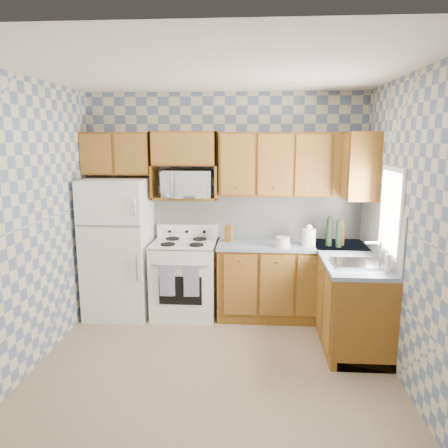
{
  "coord_description": "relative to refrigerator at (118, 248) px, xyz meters",
  "views": [
    {
      "loc": [
        0.37,
        -3.8,
        2.13
      ],
      "look_at": [
        0.05,
        0.75,
        1.25
      ],
      "focal_mm": 35.0,
      "sensor_mm": 36.0,
      "label": 1
    }
  ],
  "objects": [
    {
      "name": "floor",
      "position": [
        1.27,
        -1.25,
        -0.84
      ],
      "size": [
        3.4,
        3.4,
        0.0
      ],
      "primitive_type": "plane",
      "color": "#856D52",
      "rests_on": "ground"
    },
    {
      "name": "back_wall",
      "position": [
        1.27,
        0.35,
        0.51
      ],
      "size": [
        3.4,
        0.02,
        2.7
      ],
      "primitive_type": "cube",
      "color": "slate",
      "rests_on": "ground"
    },
    {
      "name": "right_wall",
      "position": [
        2.97,
        -1.25,
        0.51
      ],
      "size": [
        0.02,
        3.2,
        2.7
      ],
      "primitive_type": "cube",
      "color": "slate",
      "rests_on": "ground"
    },
    {
      "name": "backsplash_back",
      "position": [
        1.68,
        0.34,
        0.36
      ],
      "size": [
        2.6,
        0.02,
        0.56
      ],
      "primitive_type": "cube",
      "color": "silver",
      "rests_on": "back_wall"
    },
    {
      "name": "backsplash_right",
      "position": [
        2.96,
        -0.45,
        0.36
      ],
      "size": [
        0.02,
        1.6,
        0.56
      ],
      "primitive_type": "cube",
      "color": "silver",
      "rests_on": "right_wall"
    },
    {
      "name": "refrigerator",
      "position": [
        0.0,
        0.0,
        0.0
      ],
      "size": [
        0.75,
        0.7,
        1.68
      ],
      "primitive_type": "cube",
      "color": "white",
      "rests_on": "floor"
    },
    {
      "name": "stove_body",
      "position": [
        0.8,
        0.03,
        -0.39
      ],
      "size": [
        0.76,
        0.65,
        0.9
      ],
      "primitive_type": "cube",
      "color": "white",
      "rests_on": "floor"
    },
    {
      "name": "cooktop",
      "position": [
        0.8,
        0.03,
        0.07
      ],
      "size": [
        0.76,
        0.65,
        0.02
      ],
      "primitive_type": "cube",
      "color": "silver",
      "rests_on": "stove_body"
    },
    {
      "name": "backguard",
      "position": [
        0.8,
        0.3,
        0.16
      ],
      "size": [
        0.76,
        0.08,
        0.17
      ],
      "primitive_type": "cube",
      "color": "white",
      "rests_on": "cooktop"
    },
    {
      "name": "dish_towel_left",
      "position": [
        0.66,
        -0.32,
        -0.29
      ],
      "size": [
        0.18,
        0.02,
        0.37
      ],
      "primitive_type": "cube",
      "color": "navy",
      "rests_on": "stove_body"
    },
    {
      "name": "dish_towel_right",
      "position": [
        0.94,
        -0.32,
        -0.29
      ],
      "size": [
        0.18,
        0.02,
        0.37
      ],
      "primitive_type": "cube",
      "color": "navy",
      "rests_on": "stove_body"
    },
    {
      "name": "base_cabinets_back",
      "position": [
        2.1,
        0.05,
        -0.4
      ],
      "size": [
        1.75,
        0.6,
        0.88
      ],
      "primitive_type": "cube",
      "color": "#613A0F",
      "rests_on": "floor"
    },
    {
      "name": "base_cabinets_right",
      "position": [
        2.67,
        -0.45,
        -0.4
      ],
      "size": [
        0.6,
        1.6,
        0.88
      ],
      "primitive_type": "cube",
      "color": "#613A0F",
      "rests_on": "floor"
    },
    {
      "name": "countertop_back",
      "position": [
        2.1,
        0.05,
        0.06
      ],
      "size": [
        1.77,
        0.63,
        0.04
      ],
      "primitive_type": "cube",
      "color": "slate",
      "rests_on": "base_cabinets_back"
    },
    {
      "name": "countertop_right",
      "position": [
        2.67,
        -0.45,
        0.06
      ],
      "size": [
        0.63,
        1.6,
        0.04
      ],
      "primitive_type": "cube",
      "color": "slate",
      "rests_on": "base_cabinets_right"
    },
    {
      "name": "upper_cabinets_back",
      "position": [
        2.1,
        0.19,
        1.01
      ],
      "size": [
        1.75,
        0.33,
        0.74
      ],
      "primitive_type": "cube",
      "color": "#613A0F",
      "rests_on": "back_wall"
    },
    {
      "name": "upper_cabinets_fridge",
      "position": [
        -0.02,
        0.19,
        1.13
      ],
      "size": [
        0.82,
        0.33,
        0.5
      ],
      "primitive_type": "cube",
      "color": "#613A0F",
      "rests_on": "back_wall"
    },
    {
      "name": "upper_cabinets_right",
      "position": [
        2.81,
        0.0,
        1.01
      ],
      "size": [
        0.33,
        0.7,
        0.74
      ],
      "primitive_type": "cube",
      "color": "#613A0F",
      "rests_on": "right_wall"
    },
    {
      "name": "microwave_shelf",
      "position": [
        0.8,
        0.19,
        0.6
      ],
      "size": [
        0.8,
        0.33,
        0.03
      ],
      "primitive_type": "cube",
      "color": "#613A0F",
      "rests_on": "back_wall"
    },
    {
      "name": "microwave",
      "position": [
        0.83,
        0.13,
        0.77
      ],
      "size": [
        0.61,
        0.43,
        0.32
      ],
      "primitive_type": "imported",
      "rotation": [
        0.0,
        0.0,
        0.07
      ],
      "color": "white",
      "rests_on": "microwave_shelf"
    },
    {
      "name": "sink",
      "position": [
        2.67,
        -0.8,
        0.09
      ],
      "size": [
        0.48,
        0.4,
        0.03
      ],
      "primitive_type": "cube",
      "color": "#B7B7BC",
      "rests_on": "countertop_right"
    },
    {
      "name": "window",
      "position": [
        2.96,
        -0.8,
        0.61
      ],
      "size": [
        0.02,
        0.66,
        0.86
      ],
      "primitive_type": "cube",
      "color": "white",
      "rests_on": "right_wall"
    },
    {
      "name": "bottle_0",
      "position": [
        2.52,
        -0.04,
        0.24
      ],
      "size": [
        0.07,
        0.07,
        0.32
      ],
      "primitive_type": "cylinder",
      "color": "black",
      "rests_on": "countertop_back"
    },
    {
      "name": "bottle_1",
      "position": [
        2.62,
        -0.1,
        0.23
      ],
      "size": [
        0.07,
        0.07,
        0.3
      ],
      "primitive_type": "cylinder",
      "color": "black",
      "rests_on": "countertop_back"
    },
    {
      "name": "bottle_2",
      "position": [
        2.67,
        0.0,
        0.22
      ],
      "size": [
        0.07,
        0.07,
        0.28
      ],
      "primitive_type": "cylinder",
      "color": "brown",
      "rests_on": "countertop_back"
    },
    {
      "name": "knife_block",
      "position": [
        1.34,
        0.09,
        0.18
      ],
      "size": [
        0.11,
        0.11,
        0.2
      ],
      "primitive_type": "cube",
      "rotation": [
        0.0,
        0.0,
        -0.27
      ],
      "color": "brown",
      "rests_on": "countertop_back"
    },
    {
      "name": "electric_kettle",
      "position": [
        2.28,
        -0.06,
        0.18
      ],
      "size": [
        0.16,
        0.16,
        0.2
      ],
      "primitive_type": "cylinder",
      "color": "white",
      "rests_on": "countertop_back"
    },
    {
      "name": "food_containers",
      "position": [
        1.97,
        -0.15,
        0.14
      ],
      "size": [
        0.18,
        0.18,
        0.12
      ],
      "primitive_type": null,
      "color": "beige",
      "rests_on": "countertop_back"
    },
    {
      "name": "soap_bottle",
      "position": [
        2.89,
        -1.05,
        0.17
      ],
      "size": [
        0.06,
        0.06,
        0.17
      ],
      "primitive_type": "cylinder",
      "color": "beige",
      "rests_on": "countertop_right"
    }
  ]
}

